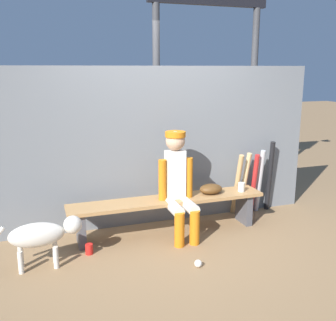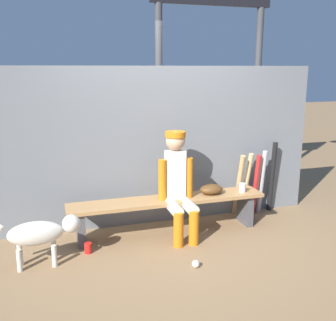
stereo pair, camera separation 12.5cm
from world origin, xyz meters
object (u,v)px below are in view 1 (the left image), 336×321
baseball_glove (211,189)px  dog (43,235)px  bat_wood_tan (237,185)px  baseball (198,263)px  bat_aluminum_red (254,184)px  bat_aluminum_black (270,176)px  cup_on_bench (241,187)px  bat_wood_natural (244,183)px  dugout_bench (168,206)px  scoreboard (213,13)px  bat_aluminum_silver (259,181)px  player_seated (178,182)px  cup_on_ground (89,249)px

baseball_glove → dog: (-1.94, -0.38, -0.15)m
bat_wood_tan → baseball: bat_wood_tan is taller
bat_wood_tan → bat_aluminum_red: size_ratio=1.03×
bat_aluminum_black → cup_on_bench: size_ratio=8.61×
bat_wood_natural → dugout_bench: bearing=-165.4°
bat_aluminum_black → cup_on_bench: 0.69m
bat_aluminum_red → scoreboard: 2.43m
bat_aluminum_silver → cup_on_bench: bat_aluminum_silver is taller
dugout_bench → bat_wood_natural: bearing=14.6°
bat_aluminum_silver → bat_aluminum_black: bat_aluminum_black is taller
dugout_bench → bat_wood_natural: (1.17, 0.30, 0.09)m
bat_wood_natural → scoreboard: (-0.11, 0.88, 2.22)m
dog → bat_aluminum_red: bearing=13.0°
dugout_bench → bat_wood_natural: 1.21m
baseball_glove → bat_aluminum_black: size_ratio=0.30×
player_seated → baseball_glove: bearing=12.7°
bat_wood_tan → baseball: (-1.02, -1.13, -0.38)m
bat_wood_tan → cup_on_ground: bat_wood_tan is taller
dog → scoreboard: bearing=32.6°
player_seated → scoreboard: (0.97, 1.29, 1.99)m
bat_aluminum_silver → bat_aluminum_red: bearing=-164.2°
bat_wood_natural → player_seated: bearing=-159.4°
dugout_bench → player_seated: bearing=-49.8°
dugout_bench → bat_aluminum_black: bat_aluminum_black is taller
cup_on_bench → scoreboard: scoreboard is taller
baseball_glove → bat_wood_natural: bearing=25.8°
dugout_bench → baseball: dugout_bench is taller
player_seated → cup_on_ground: player_seated is taller
baseball → bat_aluminum_red: bearing=41.3°
scoreboard → bat_aluminum_red: bearing=-77.8°
player_seated → cup_on_bench: player_seated is taller
bat_aluminum_red → bat_aluminum_silver: 0.11m
baseball_glove → bat_aluminum_red: bearing=17.7°
bat_aluminum_silver → cup_on_bench: 0.53m
player_seated → scoreboard: 2.57m
baseball_glove → cup_on_bench: (0.39, -0.03, -0.01)m
player_seated → cup_on_bench: size_ratio=10.93×
baseball_glove → cup_on_bench: bearing=-5.1°
cup_on_ground → dog: 0.54m
bat_aluminum_black → baseball: bat_aluminum_black is taller
baseball → dog: size_ratio=0.09×
baseball_glove → bat_wood_tan: (0.49, 0.26, -0.07)m
dugout_bench → bat_aluminum_black: bearing=10.8°
bat_aluminum_silver → cup_on_ground: 2.40m
bat_aluminum_silver → dog: (-2.77, -0.64, -0.09)m
player_seated → bat_aluminum_black: size_ratio=1.27×
bat_wood_tan → baseball: 1.57m
bat_aluminum_red → baseball: 1.71m
scoreboard → baseball: bearing=-117.0°
bat_aluminum_red → cup_on_bench: bat_aluminum_red is taller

